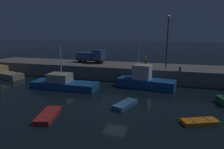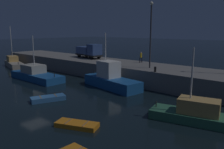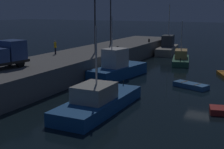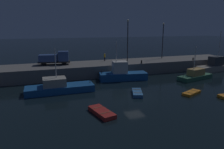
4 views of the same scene
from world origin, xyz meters
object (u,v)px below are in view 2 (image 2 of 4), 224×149
at_px(dockworker, 141,57).
at_px(utility_truck, 89,51).
at_px(lamp_post_west, 151,30).
at_px(bollard_central, 155,69).
at_px(dinghy_red_small, 77,125).
at_px(fishing_boat_blue, 197,114).
at_px(dinghy_orange_near, 48,98).
at_px(fishing_trawler_red, 111,79).
at_px(fishing_boat_white, 14,63).
at_px(fishing_boat_orange, 36,75).

bearing_deg(dockworker, utility_truck, -172.96).
relative_size(lamp_post_west, bollard_central, 13.36).
bearing_deg(dinghy_red_small, fishing_boat_blue, 47.08).
relative_size(fishing_boat_blue, dinghy_orange_near, 2.05).
xyz_separation_m(dinghy_orange_near, dinghy_red_small, (7.55, -2.37, -0.06)).
xyz_separation_m(fishing_boat_blue, lamp_post_west, (-10.10, 8.58, 6.60)).
relative_size(fishing_trawler_red, dinghy_orange_near, 2.38).
xyz_separation_m(fishing_boat_blue, dockworker, (-13.93, 12.02, 2.56)).
distance_m(utility_truck, bollard_central, 16.98).
relative_size(fishing_boat_white, dinghy_red_small, 2.46).
bearing_deg(fishing_boat_white, bollard_central, 4.93).
distance_m(fishing_boat_blue, utility_truck, 26.76).
bearing_deg(utility_truck, bollard_central, -14.67).
bearing_deg(fishing_boat_blue, dockworker, 139.21).
relative_size(fishing_trawler_red, dinghy_red_small, 2.52).
bearing_deg(fishing_boat_white, utility_truck, 25.15).
xyz_separation_m(fishing_boat_blue, fishing_boat_orange, (-24.68, 0.11, 0.05)).
bearing_deg(dinghy_red_small, dockworker, 111.09).
xyz_separation_m(fishing_boat_orange, utility_truck, (0.34, 10.62, 2.85)).
height_order(fishing_boat_orange, utility_truck, fishing_boat_orange).
bearing_deg(fishing_boat_blue, lamp_post_west, 139.66).
bearing_deg(utility_truck, lamp_post_west, -8.61).
bearing_deg(dinghy_red_small, bollard_central, 95.77).
distance_m(fishing_trawler_red, dockworker, 8.34).
height_order(fishing_boat_blue, dockworker, fishing_boat_blue).
relative_size(fishing_boat_white, dockworker, 5.25).
height_order(fishing_boat_blue, bollard_central, fishing_boat_blue).
distance_m(dinghy_orange_near, dockworker, 17.00).
relative_size(fishing_boat_white, dinghy_orange_near, 2.31).
bearing_deg(fishing_boat_orange, fishing_boat_blue, -0.26).
relative_size(fishing_boat_white, bollard_central, 13.54).
distance_m(fishing_boat_blue, dockworker, 18.58).
relative_size(dinghy_red_small, dockworker, 2.14).
distance_m(dinghy_orange_near, bollard_central, 12.97).
bearing_deg(fishing_boat_blue, utility_truck, 156.20).
bearing_deg(fishing_boat_blue, dinghy_red_small, -132.92).
height_order(fishing_trawler_red, lamp_post_west, lamp_post_west).
relative_size(fishing_trawler_red, lamp_post_west, 1.04).
xyz_separation_m(dinghy_red_small, utility_truck, (-17.77, 17.80, 3.44)).
xyz_separation_m(dinghy_orange_near, utility_truck, (-10.22, 15.43, 3.38)).
xyz_separation_m(dinghy_red_small, dockworker, (-7.36, 19.09, 3.11)).
bearing_deg(bollard_central, fishing_trawler_red, -154.58).
xyz_separation_m(fishing_boat_blue, bollard_central, (-7.93, 6.44, 1.94)).
distance_m(fishing_boat_white, dinghy_orange_near, 26.50).
bearing_deg(fishing_boat_orange, fishing_boat_white, 165.99).
relative_size(fishing_trawler_red, fishing_boat_blue, 1.16).
distance_m(fishing_trawler_red, dinghy_orange_near, 8.84).
height_order(dinghy_orange_near, dockworker, dockworker).
xyz_separation_m(fishing_boat_orange, bollard_central, (16.75, 6.33, 1.89)).
relative_size(dinghy_orange_near, bollard_central, 5.85).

